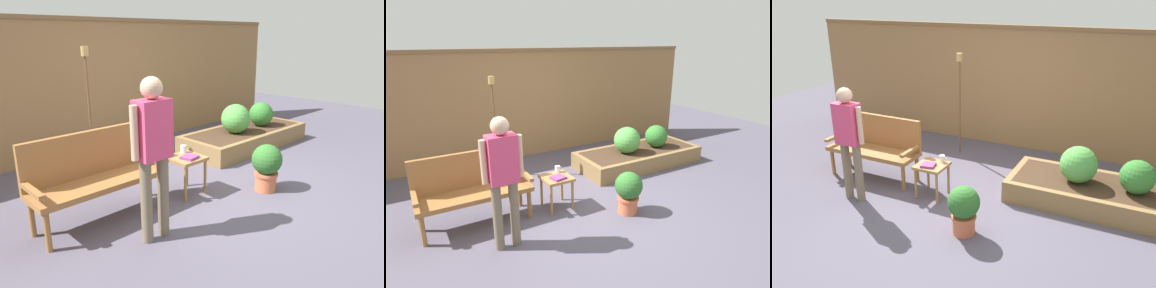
% 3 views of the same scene
% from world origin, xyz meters
% --- Properties ---
extents(ground_plane, '(14.00, 14.00, 0.00)m').
position_xyz_m(ground_plane, '(0.00, 0.00, 0.00)').
color(ground_plane, '#514C5B').
extents(fence_back, '(8.40, 0.14, 2.16)m').
position_xyz_m(fence_back, '(0.00, 2.60, 1.09)').
color(fence_back, olive).
rests_on(fence_back, ground_plane).
extents(garden_bench, '(1.44, 0.48, 0.94)m').
position_xyz_m(garden_bench, '(-1.41, 0.46, 0.54)').
color(garden_bench, '#936033').
rests_on(garden_bench, ground_plane).
extents(side_table, '(0.40, 0.40, 0.48)m').
position_xyz_m(side_table, '(-0.31, 0.24, 0.40)').
color(side_table, '#9E7042').
rests_on(side_table, ground_plane).
extents(cup_on_table, '(0.11, 0.07, 0.10)m').
position_xyz_m(cup_on_table, '(-0.22, 0.38, 0.53)').
color(cup_on_table, white).
rests_on(cup_on_table, side_table).
extents(book_on_table, '(0.21, 0.20, 0.03)m').
position_xyz_m(book_on_table, '(-0.32, 0.17, 0.50)').
color(book_on_table, '#7F3875').
rests_on(book_on_table, side_table).
extents(potted_boxwood, '(0.38, 0.38, 0.60)m').
position_xyz_m(potted_boxwood, '(0.48, -0.39, 0.34)').
color(potted_boxwood, '#C66642').
rests_on(potted_boxwood, ground_plane).
extents(raised_planter_bed, '(2.40, 1.00, 0.30)m').
position_xyz_m(raised_planter_bed, '(1.82, 0.99, 0.15)').
color(raised_planter_bed, olive).
rests_on(raised_planter_bed, ground_plane).
extents(shrub_near_bench, '(0.49, 0.49, 0.49)m').
position_xyz_m(shrub_near_bench, '(1.51, 0.96, 0.54)').
color(shrub_near_bench, brown).
rests_on(shrub_near_bench, raised_planter_bed).
extents(shrub_far_corner, '(0.43, 0.43, 0.43)m').
position_xyz_m(shrub_far_corner, '(2.23, 0.96, 0.52)').
color(shrub_far_corner, brown).
rests_on(shrub_far_corner, raised_planter_bed).
extents(tiki_torch, '(0.10, 0.10, 1.75)m').
position_xyz_m(tiki_torch, '(-0.68, 1.83, 1.19)').
color(tiki_torch, brown).
rests_on(tiki_torch, ground_plane).
extents(person_by_bench, '(0.47, 0.20, 1.56)m').
position_xyz_m(person_by_bench, '(-1.22, -0.30, 0.93)').
color(person_by_bench, '#70604C').
rests_on(person_by_bench, ground_plane).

